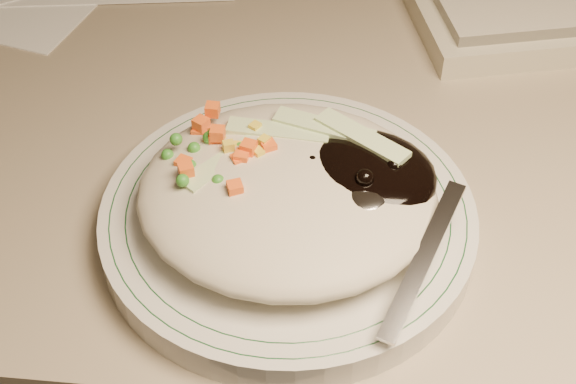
{
  "coord_description": "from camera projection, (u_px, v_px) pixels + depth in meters",
  "views": [
    {
      "loc": [
        -0.03,
        0.79,
        1.14
      ],
      "look_at": [
        -0.07,
        1.16,
        0.78
      ],
      "focal_mm": 50.0,
      "sensor_mm": 36.0,
      "label": 1
    }
  ],
  "objects": [
    {
      "name": "plate",
      "position": [
        288.0,
        220.0,
        0.53
      ],
      "size": [
        0.25,
        0.25,
        0.02
      ],
      "primitive_type": "cylinder",
      "color": "silver",
      "rests_on": "desk"
    },
    {
      "name": "plate_rim",
      "position": [
        288.0,
        209.0,
        0.53
      ],
      "size": [
        0.24,
        0.24,
        0.0
      ],
      "color": "#144723",
      "rests_on": "plate"
    },
    {
      "name": "desk",
      "position": [
        376.0,
        210.0,
        0.83
      ],
      "size": [
        1.4,
        0.7,
        0.74
      ],
      "color": "gray",
      "rests_on": "ground"
    },
    {
      "name": "meal",
      "position": [
        295.0,
        187.0,
        0.51
      ],
      "size": [
        0.21,
        0.19,
        0.05
      ],
      "color": "#B7AC94",
      "rests_on": "plate"
    }
  ]
}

